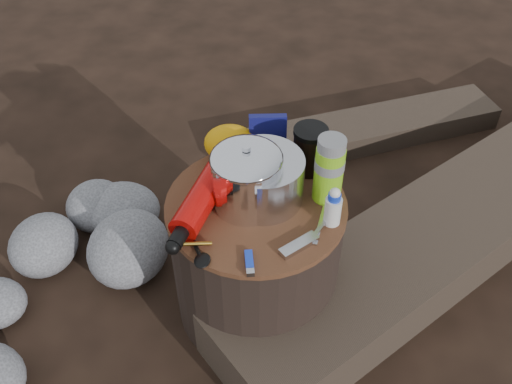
# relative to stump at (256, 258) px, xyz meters

# --- Properties ---
(ground) EXTENTS (60.00, 60.00, 0.00)m
(ground) POSITION_rel_stump_xyz_m (0.00, 0.00, -0.22)
(ground) COLOR black
(ground) RESTS_ON ground
(stump) EXTENTS (0.47, 0.47, 0.44)m
(stump) POSITION_rel_stump_xyz_m (0.00, 0.00, 0.00)
(stump) COLOR black
(stump) RESTS_ON ground
(rock_ring) EXTENTS (0.46, 1.00, 0.20)m
(rock_ring) POSITION_rel_stump_xyz_m (-0.57, -0.17, -0.12)
(rock_ring) COLOR slate
(rock_ring) RESTS_ON ground
(log_main) EXTENTS (1.71, 1.77, 0.18)m
(log_main) POSITION_rel_stump_xyz_m (0.71, 0.45, -0.13)
(log_main) COLOR #372B22
(log_main) RESTS_ON ground
(log_small) EXTENTS (1.11, 0.70, 0.09)m
(log_small) POSITION_rel_stump_xyz_m (0.32, 0.89, -0.17)
(log_small) COLOR #372B22
(log_small) RESTS_ON ground
(foil_windscreen) EXTENTS (0.21, 0.21, 0.13)m
(foil_windscreen) POSITION_rel_stump_xyz_m (0.01, 0.03, 0.28)
(foil_windscreen) COLOR silver
(foil_windscreen) RESTS_ON stump
(camping_pot) EXTENTS (0.18, 0.18, 0.18)m
(camping_pot) POSITION_rel_stump_xyz_m (-0.02, 0.00, 0.31)
(camping_pot) COLOR silver
(camping_pot) RESTS_ON stump
(fuel_bottle) EXTENTS (0.13, 0.32, 0.07)m
(fuel_bottle) POSITION_rel_stump_xyz_m (-0.13, -0.04, 0.26)
(fuel_bottle) COLOR #BA0B08
(fuel_bottle) RESTS_ON stump
(thermos) EXTENTS (0.08, 0.08, 0.19)m
(thermos) POSITION_rel_stump_xyz_m (0.18, 0.06, 0.31)
(thermos) COLOR #7BC219
(thermos) RESTS_ON stump
(travel_mug) EXTENTS (0.09, 0.09, 0.13)m
(travel_mug) POSITION_rel_stump_xyz_m (0.12, 0.16, 0.29)
(travel_mug) COLOR black
(travel_mug) RESTS_ON stump
(stuff_sack) EXTENTS (0.15, 0.12, 0.10)m
(stuff_sack) POSITION_rel_stump_xyz_m (-0.10, 0.17, 0.27)
(stuff_sack) COLOR orange
(stuff_sack) RESTS_ON stump
(food_pouch) EXTENTS (0.11, 0.04, 0.13)m
(food_pouch) POSITION_rel_stump_xyz_m (0.00, 0.20, 0.28)
(food_pouch) COLOR #101157
(food_pouch) RESTS_ON stump
(lighter) EXTENTS (0.04, 0.08, 0.01)m
(lighter) POSITION_rel_stump_xyz_m (0.02, -0.20, 0.23)
(lighter) COLOR #1736C3
(lighter) RESTS_ON stump
(multitool) EXTENTS (0.10, 0.10, 0.01)m
(multitool) POSITION_rel_stump_xyz_m (0.13, -0.13, 0.23)
(multitool) COLOR #B5B5BA
(multitool) RESTS_ON stump
(pot_grabber) EXTENTS (0.07, 0.14, 0.01)m
(pot_grabber) POSITION_rel_stump_xyz_m (0.17, -0.05, 0.23)
(pot_grabber) COLOR #B5B5BA
(pot_grabber) RESTS_ON stump
(spork) EXTENTS (0.11, 0.15, 0.01)m
(spork) POSITION_rel_stump_xyz_m (-0.13, -0.15, 0.22)
(spork) COLOR black
(spork) RESTS_ON stump
(squeeze_bottle) EXTENTS (0.04, 0.04, 0.10)m
(squeeze_bottle) POSITION_rel_stump_xyz_m (0.20, -0.03, 0.27)
(squeeze_bottle) COLOR silver
(squeeze_bottle) RESTS_ON stump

